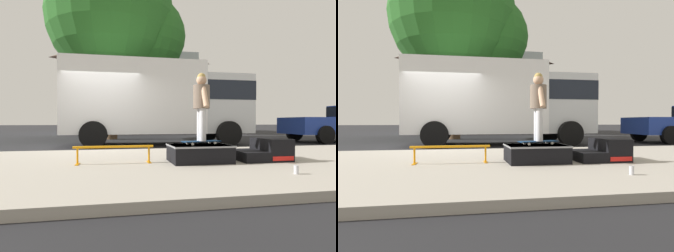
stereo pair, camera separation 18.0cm
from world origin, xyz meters
The scene contains 11 objects.
ground_plane centered at (0.00, 0.00, 0.00)m, with size 140.00×140.00×0.00m, color black.
sidewalk_slab centered at (0.00, -3.00, 0.06)m, with size 50.00×5.00×0.12m, color #A8A093.
skate_box centered at (1.97, -3.17, 0.29)m, with size 1.12×0.84×0.32m.
kicker_ramp centered at (3.30, -3.17, 0.30)m, with size 0.97×0.82×0.43m.
grind_rail centered at (0.40, -3.05, 0.36)m, with size 1.43×0.28×0.32m.
skateboard centered at (2.03, -3.12, 0.50)m, with size 0.81×0.39×0.07m.
skater_kid centered at (2.03, -3.12, 1.27)m, with size 0.31×0.66×1.29m.
soda_can centered at (2.97, -4.59, 0.18)m, with size 0.07×0.07×0.13m.
box_truck centered at (2.11, 2.20, 1.70)m, with size 6.91×2.63×3.05m.
street_tree_main centered at (0.65, 5.83, 5.84)m, with size 6.89×6.27×9.16m.
house_behind centered at (2.04, 14.77, 4.24)m, with size 9.54×8.22×8.40m.
Camera 2 is at (0.58, -8.06, 0.87)m, focal length 28.89 mm.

